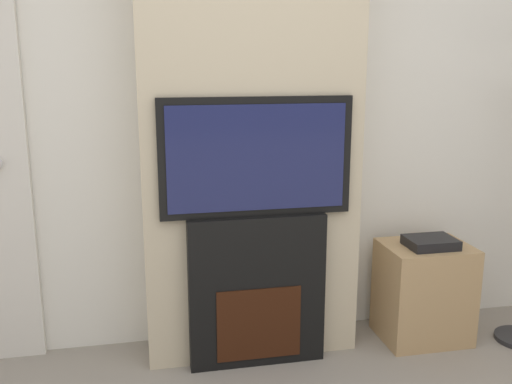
# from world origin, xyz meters

# --- Properties ---
(wall_back) EXTENTS (6.00, 0.06, 2.70)m
(wall_back) POSITION_xyz_m (0.00, 2.03, 1.35)
(wall_back) COLOR silver
(wall_back) RESTS_ON ground_plane
(chimney_breast) EXTENTS (1.05, 0.31, 2.70)m
(chimney_breast) POSITION_xyz_m (0.00, 1.85, 1.35)
(chimney_breast) COLOR beige
(chimney_breast) RESTS_ON ground_plane
(fireplace) EXTENTS (0.66, 0.15, 0.75)m
(fireplace) POSITION_xyz_m (0.00, 1.69, 0.37)
(fireplace) COLOR black
(fireplace) RESTS_ON ground_plane
(television) EXTENTS (0.90, 0.07, 0.56)m
(television) POSITION_xyz_m (0.00, 1.69, 1.03)
(television) COLOR black
(television) RESTS_ON fireplace
(media_stand) EXTENTS (0.45, 0.35, 0.57)m
(media_stand) POSITION_xyz_m (0.92, 1.74, 0.27)
(media_stand) COLOR tan
(media_stand) RESTS_ON ground_plane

